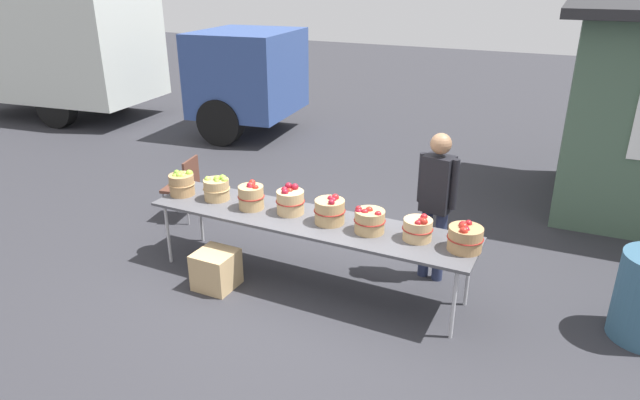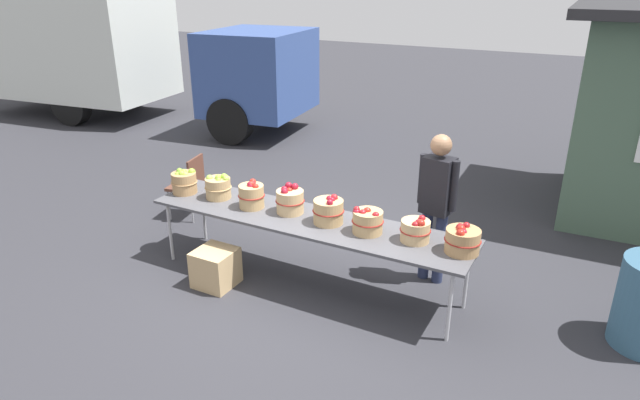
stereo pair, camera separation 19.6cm
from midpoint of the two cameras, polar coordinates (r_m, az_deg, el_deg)
name	(u,v)px [view 2 (the right image)]	position (r m, az deg, el deg)	size (l,w,h in m)	color
ground_plane	(307,281)	(6.07, -0.41, -8.40)	(40.00, 40.00, 0.00)	#2D2D33
market_table	(306,221)	(5.74, -0.43, -2.24)	(3.50, 0.76, 0.75)	#4C4C51
apple_basket_green_0	(184,182)	(6.51, -12.97, 1.86)	(0.30, 0.30, 0.29)	#A87F51
apple_basket_green_1	(218,187)	(6.29, -9.56, 1.31)	(0.30, 0.30, 0.28)	tan
apple_basket_red_0	(252,195)	(5.98, -6.14, 0.50)	(0.29, 0.29, 0.30)	tan
apple_basket_red_1	(290,200)	(5.82, -2.16, -0.06)	(0.31, 0.31, 0.31)	tan
apple_basket_red_2	(329,211)	(5.58, 1.89, -1.14)	(0.32, 0.32, 0.30)	tan
apple_basket_red_3	(367,221)	(5.40, 5.93, -2.20)	(0.31, 0.31, 0.27)	tan
apple_basket_red_4	(416,230)	(5.31, 10.87, -3.08)	(0.30, 0.30, 0.26)	tan
apple_basket_red_5	(462,240)	(5.20, 15.52, -3.99)	(0.33, 0.33, 0.27)	#A87F51
vendor_adult	(437,198)	(5.84, 12.87, 0.23)	(0.43, 0.26, 1.63)	#262D4C
box_truck	(113,51)	(13.41, -20.19, 14.24)	(7.90, 3.03, 2.75)	silver
folding_chair	(189,182)	(7.58, -12.58, 1.81)	(0.47, 0.47, 0.86)	brown
produce_crate	(216,268)	(6.01, -9.78, -6.89)	(0.40, 0.40, 0.40)	tan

